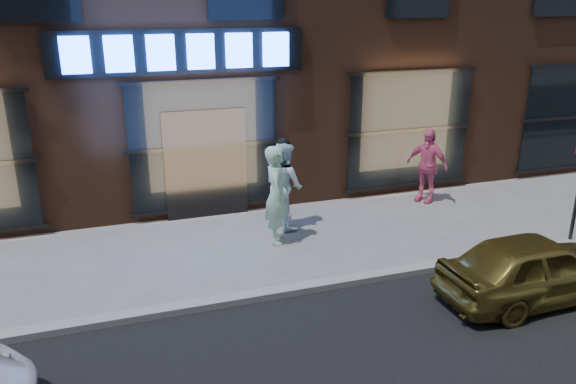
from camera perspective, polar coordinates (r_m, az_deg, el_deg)
name	(u,v)px	position (r m, az deg, el deg)	size (l,w,h in m)	color
ground	(254,299)	(9.28, -3.46, -10.84)	(90.00, 90.00, 0.00)	slate
curb	(254,296)	(9.25, -3.46, -10.52)	(60.00, 0.25, 0.12)	gray
man_bowtie	(277,195)	(10.97, -1.15, -0.29)	(0.72, 0.47, 1.97)	#C2FFCF
man_cap	(284,185)	(11.75, -0.43, 0.74)	(0.90, 0.70, 1.85)	white
passerby	(427,165)	(13.66, 13.91, 2.64)	(1.04, 0.43, 1.78)	#ED618F
gold_sedan	(537,268)	(9.86, 23.94, -7.04)	(1.31, 3.26, 1.11)	olive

